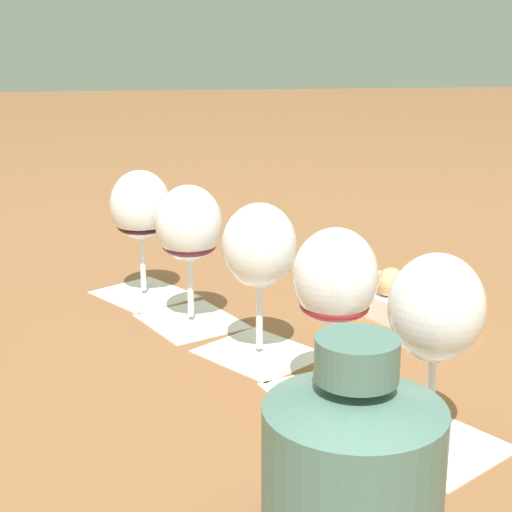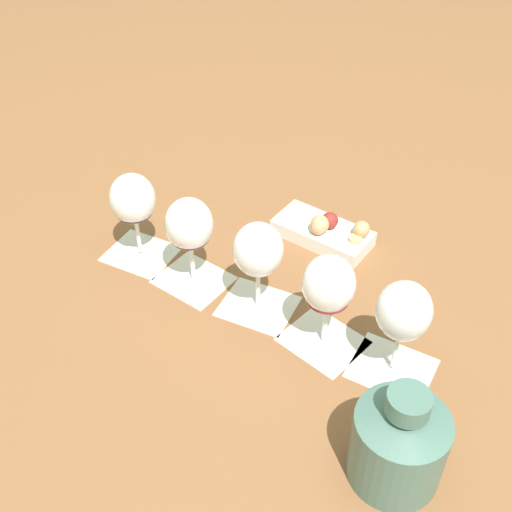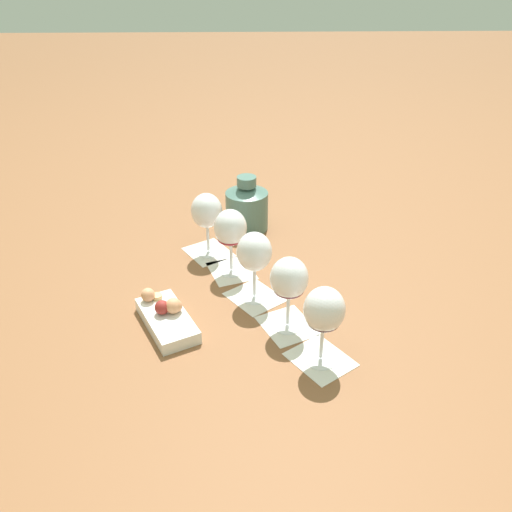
{
  "view_description": "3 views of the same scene",
  "coord_description": "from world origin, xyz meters",
  "px_view_note": "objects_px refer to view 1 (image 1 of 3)",
  "views": [
    {
      "loc": [
        -0.78,
        0.11,
        0.34
      ],
      "look_at": [
        -0.0,
        0.0,
        0.11
      ],
      "focal_mm": 55.0,
      "sensor_mm": 36.0,
      "label": 1
    },
    {
      "loc": [
        -0.66,
        0.35,
        0.75
      ],
      "look_at": [
        -0.0,
        0.0,
        0.11
      ],
      "focal_mm": 45.0,
      "sensor_mm": 36.0,
      "label": 2
    },
    {
      "loc": [
        1.03,
        -0.02,
        0.72
      ],
      "look_at": [
        -0.0,
        0.0,
        0.11
      ],
      "focal_mm": 38.0,
      "sensor_mm": 36.0,
      "label": 3
    }
  ],
  "objects_px": {
    "wine_glass_4": "(141,211)",
    "wine_glass_2": "(264,253)",
    "wine_glass_0": "(436,317)",
    "ceramic_vase": "(353,466)",
    "wine_glass_1": "(335,284)",
    "snack_dish": "(401,299)",
    "wine_glass_3": "(189,230)"
  },
  "relations": [
    {
      "from": "wine_glass_1",
      "to": "wine_glass_3",
      "type": "relative_size",
      "value": 1.0
    },
    {
      "from": "snack_dish",
      "to": "ceramic_vase",
      "type": "bearing_deg",
      "value": 158.13
    },
    {
      "from": "ceramic_vase",
      "to": "snack_dish",
      "type": "relative_size",
      "value": 0.79
    },
    {
      "from": "wine_glass_3",
      "to": "wine_glass_1",
      "type": "bearing_deg",
      "value": -151.35
    },
    {
      "from": "wine_glass_1",
      "to": "ceramic_vase",
      "type": "xyz_separation_m",
      "value": [
        -0.23,
        0.04,
        -0.05
      ]
    },
    {
      "from": "wine_glass_0",
      "to": "wine_glass_1",
      "type": "distance_m",
      "value": 0.11
    },
    {
      "from": "wine_glass_3",
      "to": "snack_dish",
      "type": "relative_size",
      "value": 0.84
    },
    {
      "from": "wine_glass_4",
      "to": "snack_dish",
      "type": "relative_size",
      "value": 0.84
    },
    {
      "from": "wine_glass_4",
      "to": "wine_glass_2",
      "type": "bearing_deg",
      "value": -149.44
    },
    {
      "from": "wine_glass_2",
      "to": "ceramic_vase",
      "type": "xyz_separation_m",
      "value": [
        -0.34,
        -0.01,
        -0.05
      ]
    },
    {
      "from": "wine_glass_0",
      "to": "ceramic_vase",
      "type": "bearing_deg",
      "value": 142.93
    },
    {
      "from": "wine_glass_3",
      "to": "snack_dish",
      "type": "xyz_separation_m",
      "value": [
        -0.01,
        -0.26,
        -0.09
      ]
    },
    {
      "from": "wine_glass_2",
      "to": "wine_glass_1",
      "type": "bearing_deg",
      "value": -156.41
    },
    {
      "from": "wine_glass_0",
      "to": "ceramic_vase",
      "type": "relative_size",
      "value": 1.06
    },
    {
      "from": "wine_glass_0",
      "to": "wine_glass_3",
      "type": "bearing_deg",
      "value": 30.02
    },
    {
      "from": "wine_glass_1",
      "to": "snack_dish",
      "type": "height_order",
      "value": "wine_glass_1"
    },
    {
      "from": "wine_glass_3",
      "to": "wine_glass_4",
      "type": "xyz_separation_m",
      "value": [
        0.11,
        0.06,
        -0.0
      ]
    },
    {
      "from": "wine_glass_1",
      "to": "ceramic_vase",
      "type": "height_order",
      "value": "wine_glass_1"
    },
    {
      "from": "wine_glass_3",
      "to": "wine_glass_4",
      "type": "distance_m",
      "value": 0.12
    },
    {
      "from": "ceramic_vase",
      "to": "wine_glass_1",
      "type": "bearing_deg",
      "value": -10.25
    },
    {
      "from": "wine_glass_2",
      "to": "wine_glass_3",
      "type": "xyz_separation_m",
      "value": [
        0.11,
        0.07,
        0.0
      ]
    },
    {
      "from": "wine_glass_1",
      "to": "snack_dish",
      "type": "relative_size",
      "value": 0.84
    },
    {
      "from": "wine_glass_0",
      "to": "snack_dish",
      "type": "bearing_deg",
      "value": -13.66
    },
    {
      "from": "ceramic_vase",
      "to": "snack_dish",
      "type": "bearing_deg",
      "value": -21.87
    },
    {
      "from": "wine_glass_3",
      "to": "wine_glass_4",
      "type": "relative_size",
      "value": 1.0
    },
    {
      "from": "wine_glass_0",
      "to": "wine_glass_3",
      "type": "distance_m",
      "value": 0.37
    },
    {
      "from": "wine_glass_0",
      "to": "ceramic_vase",
      "type": "xyz_separation_m",
      "value": [
        -0.14,
        0.1,
        -0.05
      ]
    },
    {
      "from": "wine_glass_2",
      "to": "wine_glass_3",
      "type": "bearing_deg",
      "value": 33.39
    },
    {
      "from": "ceramic_vase",
      "to": "wine_glass_0",
      "type": "bearing_deg",
      "value": -37.07
    },
    {
      "from": "wine_glass_4",
      "to": "snack_dish",
      "type": "height_order",
      "value": "wine_glass_4"
    },
    {
      "from": "snack_dish",
      "to": "wine_glass_1",
      "type": "bearing_deg",
      "value": 147.27
    },
    {
      "from": "wine_glass_3",
      "to": "ceramic_vase",
      "type": "distance_m",
      "value": 0.46
    }
  ]
}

